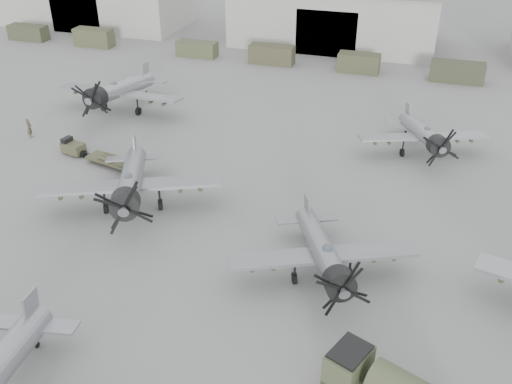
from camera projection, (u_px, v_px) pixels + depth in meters
ground at (124, 348)px, 31.34m from camera, size 220.00×220.00×0.00m
hangar_center at (336, 11)px, 79.93m from camera, size 29.00×14.80×8.70m
support_truck_0 at (28, 32)px, 82.82m from camera, size 5.67×2.20×2.10m
support_truck_1 at (94, 37)px, 79.94m from camera, size 5.45×2.20×2.44m
support_truck_2 at (197, 49)px, 76.05m from camera, size 5.38×2.20×1.96m
support_truck_3 at (272, 55)px, 73.27m from camera, size 5.75×2.20×2.36m
support_truck_4 at (359, 63)px, 70.41m from camera, size 5.10×2.20×2.31m
support_truck_5 at (457, 72)px, 67.40m from camera, size 6.23×2.20×2.36m
aircraft_mid_1 at (130, 183)px, 42.06m from camera, size 13.13×11.91×5.38m
aircraft_mid_2 at (324, 254)px, 35.12m from camera, size 11.51×10.44×4.72m
aircraft_far_0 at (118, 91)px, 58.54m from camera, size 13.46×12.11×5.41m
aircraft_far_1 at (424, 135)px, 50.21m from camera, size 11.29×10.20×4.56m
tug_trailer at (87, 152)px, 50.61m from camera, size 7.57×3.00×1.50m
ground_crew at (29, 128)px, 54.13m from camera, size 0.66×0.81×1.93m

